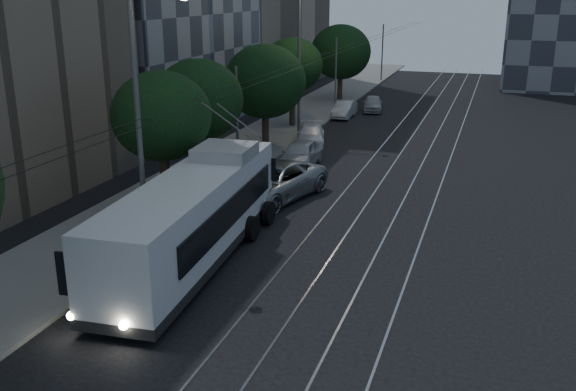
% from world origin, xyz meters
% --- Properties ---
extents(ground, '(120.00, 120.00, 0.00)m').
position_xyz_m(ground, '(0.00, 0.00, 0.00)').
color(ground, black).
rests_on(ground, ground).
extents(sidewalk, '(5.00, 90.00, 0.15)m').
position_xyz_m(sidewalk, '(-7.50, 20.00, 0.07)').
color(sidewalk, slate).
rests_on(sidewalk, ground).
extents(tram_rails, '(4.52, 90.00, 0.02)m').
position_xyz_m(tram_rails, '(2.50, 20.00, 0.01)').
color(tram_rails, '#94949C').
rests_on(tram_rails, ground).
extents(overhead_wires, '(2.23, 90.00, 6.00)m').
position_xyz_m(overhead_wires, '(-4.97, 20.00, 3.47)').
color(overhead_wires, black).
rests_on(overhead_wires, ground).
extents(trolleybus, '(3.49, 12.56, 5.63)m').
position_xyz_m(trolleybus, '(-2.96, 0.33, 1.72)').
color(trolleybus, white).
rests_on(trolleybus, ground).
extents(pickup_silver, '(4.42, 6.78, 1.74)m').
position_xyz_m(pickup_silver, '(-2.70, 8.00, 0.87)').
color(pickup_silver, '#9B9EA2').
rests_on(pickup_silver, ground).
extents(car_white_a, '(1.92, 4.49, 1.51)m').
position_xyz_m(car_white_a, '(-3.20, 14.00, 0.76)').
color(car_white_a, '#BBBBC0').
rests_on(car_white_a, ground).
extents(car_white_b, '(2.79, 4.56, 1.24)m').
position_xyz_m(car_white_b, '(-4.22, 19.50, 0.62)').
color(car_white_b, white).
rests_on(car_white_b, ground).
extents(car_white_c, '(1.37, 3.80, 1.25)m').
position_xyz_m(car_white_c, '(-4.30, 29.00, 0.62)').
color(car_white_c, silver).
rests_on(car_white_c, ground).
extents(car_white_d, '(2.12, 3.92, 1.27)m').
position_xyz_m(car_white_d, '(-2.70, 32.24, 0.63)').
color(car_white_d, '#AEAEB2').
rests_on(car_white_d, ground).
extents(tree_1, '(4.30, 4.30, 6.38)m').
position_xyz_m(tree_1, '(-6.50, 4.57, 4.42)').
color(tree_1, black).
rests_on(tree_1, ground).
extents(tree_2, '(4.32, 4.32, 6.50)m').
position_xyz_m(tree_2, '(-6.50, 8.17, 4.54)').
color(tree_2, black).
rests_on(tree_2, ground).
extents(tree_3, '(4.99, 4.99, 6.49)m').
position_xyz_m(tree_3, '(-6.50, 17.28, 4.23)').
color(tree_3, black).
rests_on(tree_3, ground).
extents(tree_4, '(4.29, 4.29, 6.38)m').
position_xyz_m(tree_4, '(-7.00, 24.21, 4.43)').
color(tree_4, black).
rests_on(tree_4, ground).
extents(tree_5, '(5.26, 5.26, 6.67)m').
position_xyz_m(tree_5, '(-6.50, 36.34, 4.29)').
color(tree_5, black).
rests_on(tree_5, ground).
extents(streetlamp_near, '(2.41, 0.44, 9.97)m').
position_xyz_m(streetlamp_near, '(-4.79, 0.62, 6.01)').
color(streetlamp_near, slate).
rests_on(streetlamp_near, ground).
extents(streetlamp_far, '(2.73, 0.44, 11.48)m').
position_xyz_m(streetlamp_far, '(-5.28, 21.66, 6.83)').
color(streetlamp_far, slate).
rests_on(streetlamp_far, ground).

